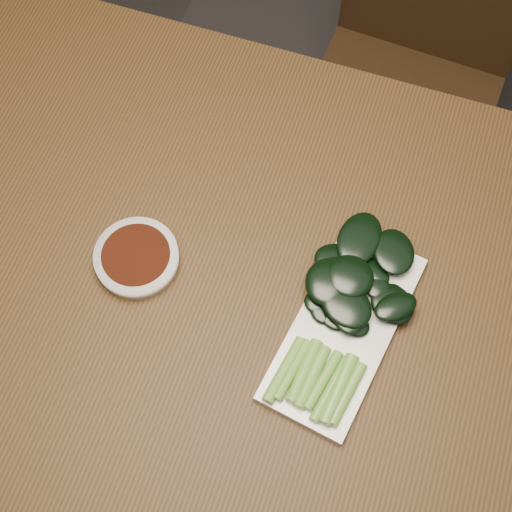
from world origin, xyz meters
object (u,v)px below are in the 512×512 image
at_px(chair_far, 411,71).
at_px(table, 237,291).
at_px(gai_lan, 347,303).
at_px(sauce_bowl, 137,258).
at_px(serving_plate, 344,328).

bearing_deg(chair_far, table, -99.63).
distance_m(chair_far, gai_lan, 0.71).
bearing_deg(sauce_bowl, chair_far, 67.00).
bearing_deg(gai_lan, sauce_bowl, -175.14).
height_order(table, gai_lan, gai_lan).
bearing_deg(chair_far, serving_plate, -85.18).
distance_m(table, chair_far, 0.69).
bearing_deg(table, serving_plate, -10.94).
xyz_separation_m(sauce_bowl, gai_lan, (0.30, 0.03, 0.01)).
xyz_separation_m(table, chair_far, (0.15, 0.65, -0.19)).
height_order(table, serving_plate, serving_plate).
bearing_deg(serving_plate, sauce_bowl, 179.41).
relative_size(sauce_bowl, gai_lan, 0.39).
distance_m(chair_far, sauce_bowl, 0.79).
relative_size(chair_far, serving_plate, 2.94).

